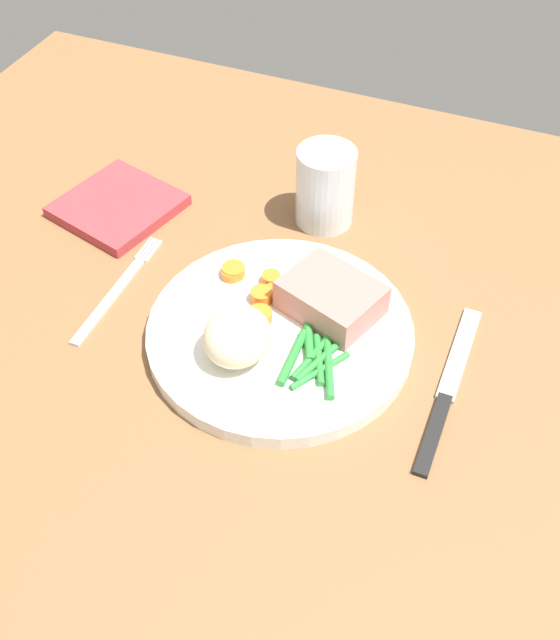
{
  "coord_description": "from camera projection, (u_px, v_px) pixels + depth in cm",
  "views": [
    {
      "loc": [
        15.0,
        -46.53,
        57.43
      ],
      "look_at": [
        -3.69,
        -0.84,
        4.6
      ],
      "focal_mm": 42.75,
      "sensor_mm": 36.0,
      "label": 1
    }
  ],
  "objects": [
    {
      "name": "dining_table",
      "position": [
        318.0,
        350.0,
        0.75
      ],
      "size": [
        120.0,
        90.0,
        2.0
      ],
      "color": "brown",
      "rests_on": "ground"
    },
    {
      "name": "dinner_plate",
      "position": [
        280.0,
        333.0,
        0.74
      ],
      "size": [
        25.74,
        25.74,
        1.6
      ],
      "primitive_type": "cylinder",
      "color": "white",
      "rests_on": "dining_table"
    },
    {
      "name": "meat_portion",
      "position": [
        329.0,
        297.0,
        0.73
      ],
      "size": [
        10.79,
        9.54,
        3.35
      ],
      "primitive_type": "cube",
      "rotation": [
        0.0,
        0.0,
        -0.34
      ],
      "color": "#B2756B",
      "rests_on": "dinner_plate"
    },
    {
      "name": "mashed_potatoes",
      "position": [
        237.0,
        336.0,
        0.69
      ],
      "size": [
        6.13,
        6.68,
        4.93
      ],
      "primitive_type": "ellipsoid",
      "color": "beige",
      "rests_on": "dinner_plate"
    },
    {
      "name": "carrot_slices",
      "position": [
        254.0,
        289.0,
        0.76
      ],
      "size": [
        7.37,
        7.43,
        1.26
      ],
      "color": "orange",
      "rests_on": "dinner_plate"
    },
    {
      "name": "green_beans",
      "position": [
        313.0,
        357.0,
        0.7
      ],
      "size": [
        6.2,
        9.05,
        0.87
      ],
      "color": "#2D8C38",
      "rests_on": "dinner_plate"
    },
    {
      "name": "fork",
      "position": [
        118.0,
        289.0,
        0.79
      ],
      "size": [
        1.44,
        16.6,
        0.4
      ],
      "rotation": [
        0.0,
        0.0,
        0.08
      ],
      "color": "silver",
      "rests_on": "dining_table"
    },
    {
      "name": "knife",
      "position": [
        447.0,
        390.0,
        0.7
      ],
      "size": [
        1.7,
        20.5,
        0.64
      ],
      "rotation": [
        0.0,
        0.0,
        -0.02
      ],
      "color": "black",
      "rests_on": "dining_table"
    },
    {
      "name": "water_glass",
      "position": [
        325.0,
        192.0,
        0.84
      ],
      "size": [
        6.5,
        6.5,
        9.01
      ],
      "color": "silver",
      "rests_on": "dining_table"
    },
    {
      "name": "napkin",
      "position": [
        118.0,
        206.0,
        0.87
      ],
      "size": [
        14.51,
        14.56,
        1.29
      ],
      "primitive_type": "cube",
      "rotation": [
        0.0,
        0.0,
        -0.26
      ],
      "color": "#B2383D",
      "rests_on": "dining_table"
    }
  ]
}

